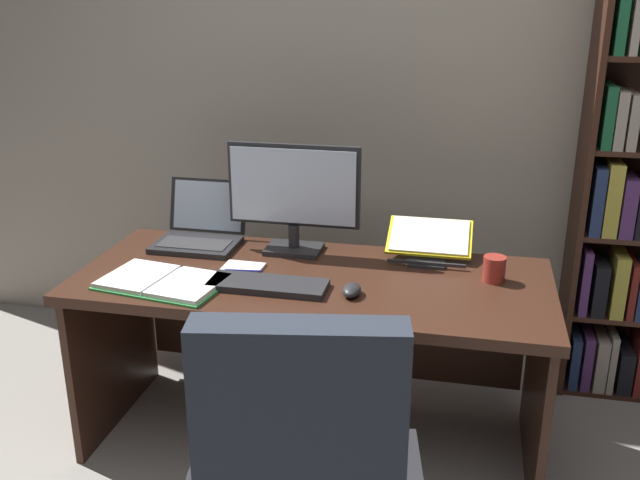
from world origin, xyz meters
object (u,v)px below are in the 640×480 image
object	(u,v)px
laptop	(200,231)
computer_mouse	(352,290)
coffee_mug	(494,269)
desk	(317,314)
reading_stand_with_book	(429,241)
open_binder	(163,282)
monitor	(294,197)
notepad	(238,272)
keyboard	(268,285)
pen	(243,271)

from	to	relation	value
laptop	computer_mouse	world-z (taller)	laptop
coffee_mug	desk	bearing A→B (deg)	-178.27
laptop	reading_stand_with_book	distance (m)	0.94
coffee_mug	laptop	bearing A→B (deg)	172.67
coffee_mug	open_binder	bearing A→B (deg)	-166.14
monitor	computer_mouse	xyz separation A→B (m)	(0.30, -0.38, -0.20)
monitor	reading_stand_with_book	world-z (taller)	monitor
monitor	notepad	distance (m)	0.38
keyboard	pen	world-z (taller)	keyboard
desk	reading_stand_with_book	distance (m)	0.53
desk	coffee_mug	bearing A→B (deg)	1.73
pen	open_binder	bearing A→B (deg)	-148.48
notepad	coffee_mug	world-z (taller)	coffee_mug
laptop	open_binder	world-z (taller)	laptop
keyboard	coffee_mug	distance (m)	0.82
open_binder	computer_mouse	bearing A→B (deg)	13.10
coffee_mug	monitor	bearing A→B (deg)	169.41
pen	coffee_mug	xyz separation A→B (m)	(0.90, 0.13, 0.03)
computer_mouse	open_binder	size ratio (longest dim) A/B	0.22
laptop	coffee_mug	bearing A→B (deg)	-7.33
monitor	notepad	world-z (taller)	monitor
keyboard	open_binder	bearing A→B (deg)	-172.42
desk	reading_stand_with_book	size ratio (longest dim) A/B	5.29
keyboard	notepad	distance (m)	0.18
pen	coffee_mug	size ratio (longest dim) A/B	1.50
open_binder	keyboard	bearing A→B (deg)	16.44
laptop	open_binder	bearing A→B (deg)	-86.53
reading_stand_with_book	laptop	bearing A→B (deg)	-176.87
reading_stand_with_book	computer_mouse	bearing A→B (deg)	-117.96
desk	monitor	xyz separation A→B (m)	(-0.13, 0.17, 0.41)
laptop	keyboard	world-z (taller)	laptop
reading_stand_with_book	open_binder	bearing A→B (deg)	-151.74
coffee_mug	reading_stand_with_book	bearing A→B (deg)	140.60
keyboard	open_binder	xyz separation A→B (m)	(-0.38, -0.05, -0.00)
desk	monitor	world-z (taller)	monitor
computer_mouse	reading_stand_with_book	bearing A→B (deg)	62.04
desk	open_binder	bearing A→B (deg)	-152.25
desk	keyboard	distance (m)	0.32
open_binder	coffee_mug	size ratio (longest dim) A/B	5.05
laptop	reading_stand_with_book	bearing A→B (deg)	3.13
monitor	laptop	xyz separation A→B (m)	(-0.40, 0.01, -0.17)
notepad	monitor	bearing A→B (deg)	62.43
computer_mouse	reading_stand_with_book	xyz separation A→B (m)	(0.23, 0.44, 0.04)
notepad	reading_stand_with_book	bearing A→B (deg)	26.26
keyboard	reading_stand_with_book	world-z (taller)	reading_stand_with_book
desk	keyboard	bearing A→B (deg)	-120.84
keyboard	computer_mouse	size ratio (longest dim) A/B	4.04
pen	laptop	bearing A→B (deg)	134.47
open_binder	coffee_mug	xyz separation A→B (m)	(1.16, 0.29, 0.04)
laptop	keyboard	distance (m)	0.56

